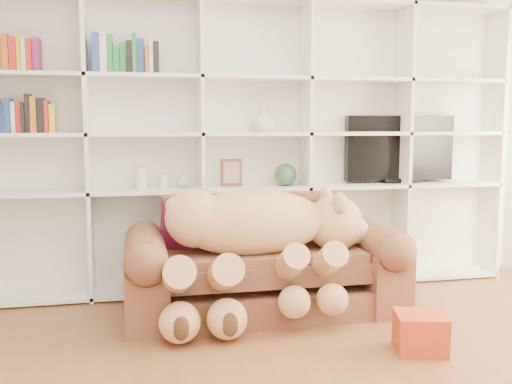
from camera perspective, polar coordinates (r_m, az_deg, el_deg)
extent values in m
cube|color=white|center=(4.89, -0.66, 6.47)|extent=(5.00, 0.02, 2.70)
cube|color=white|center=(4.86, -0.57, 4.70)|extent=(4.40, 0.03, 2.40)
cube|color=white|center=(4.62, -16.47, 4.30)|extent=(0.03, 0.35, 2.40)
cube|color=white|center=(4.64, -5.52, 4.56)|extent=(0.03, 0.35, 2.40)
cube|color=white|center=(4.82, 4.96, 4.65)|extent=(0.03, 0.35, 2.40)
cube|color=white|center=(5.15, 14.40, 4.61)|extent=(0.03, 0.35, 2.40)
cube|color=white|center=(5.59, 22.52, 4.46)|extent=(0.03, 0.35, 2.40)
cube|color=white|center=(4.89, -0.17, -9.19)|extent=(4.40, 0.35, 0.03)
cube|color=white|center=(4.73, -0.18, 0.39)|extent=(4.40, 0.35, 0.03)
cube|color=white|center=(4.70, -0.18, 5.84)|extent=(4.40, 0.35, 0.03)
cube|color=white|center=(4.72, -0.18, 11.32)|extent=(4.40, 0.35, 0.03)
cube|color=brown|center=(4.28, 0.82, -10.61)|extent=(1.91, 0.77, 0.20)
cube|color=brown|center=(4.18, 0.88, -6.76)|extent=(1.42, 0.64, 0.27)
cube|color=brown|center=(4.48, -0.15, -3.34)|extent=(1.42, 0.18, 0.50)
cube|color=brown|center=(4.13, -10.93, -9.19)|extent=(0.29, 0.86, 0.50)
cube|color=brown|center=(4.50, 11.58, -7.89)|extent=(0.29, 0.86, 0.50)
cylinder|color=brown|center=(4.07, -11.01, -5.82)|extent=(0.29, 0.82, 0.29)
cylinder|color=brown|center=(4.44, 11.65, -4.77)|extent=(0.29, 0.82, 0.29)
ellipsoid|color=#E1A670|center=(4.08, -0.35, -3.07)|extent=(1.09, 0.53, 0.47)
sphere|color=#E1A670|center=(4.00, -6.16, -2.61)|extent=(0.41, 0.41, 0.41)
sphere|color=#E1A670|center=(4.25, 7.87, -3.11)|extent=(0.41, 0.41, 0.41)
sphere|color=#CFAB88|center=(4.32, 9.86, -3.76)|extent=(0.21, 0.21, 0.21)
sphere|color=#412917|center=(4.35, 10.83, -3.82)|extent=(0.07, 0.07, 0.07)
ellipsoid|color=#E1A670|center=(4.08, 8.36, -1.13)|extent=(0.10, 0.16, 0.16)
ellipsoid|color=#E1A670|center=(4.35, 7.02, -0.61)|extent=(0.10, 0.16, 0.16)
sphere|color=#E1A670|center=(3.98, -8.05, -1.46)|extent=(0.14, 0.14, 0.14)
cylinder|color=#E1A670|center=(3.89, 3.27, -7.37)|extent=(0.18, 0.50, 0.37)
cylinder|color=#E1A670|center=(3.97, 6.96, -7.13)|extent=(0.18, 0.50, 0.37)
cylinder|color=#E1A670|center=(3.78, -7.91, -8.46)|extent=(0.21, 0.58, 0.42)
cylinder|color=#E1A670|center=(3.81, -3.35, -8.27)|extent=(0.21, 0.58, 0.42)
sphere|color=#E1A670|center=(3.80, 3.90, -10.97)|extent=(0.22, 0.22, 0.22)
sphere|color=#E1A670|center=(3.88, 7.70, -10.64)|extent=(0.22, 0.22, 0.22)
sphere|color=#E1A670|center=(3.70, -7.65, -12.76)|extent=(0.26, 0.26, 0.26)
sphere|color=#E1A670|center=(3.73, -2.94, -12.52)|extent=(0.26, 0.26, 0.26)
cube|color=#4F0D20|center=(4.24, -6.98, -3.73)|extent=(0.41, 0.32, 0.38)
cube|color=#B93D18|center=(3.72, 16.09, -13.35)|extent=(0.35, 0.34, 0.23)
cube|color=black|center=(5.19, 14.15, 4.28)|extent=(0.99, 0.08, 0.57)
cube|color=black|center=(5.21, 14.06, 1.17)|extent=(0.33, 0.18, 0.04)
cube|color=#59301E|center=(4.68, -2.50, 1.99)|extent=(0.18, 0.04, 0.22)
sphere|color=#2D5832|center=(4.79, 2.97, 1.75)|extent=(0.19, 0.19, 0.19)
cylinder|color=silver|center=(4.62, -11.40, 1.35)|extent=(0.10, 0.10, 0.17)
cylinder|color=silver|center=(4.63, -9.22, 1.06)|extent=(0.09, 0.09, 0.12)
sphere|color=silver|center=(4.64, -7.26, 1.10)|extent=(0.10, 0.10, 0.10)
imported|color=beige|center=(4.72, 0.77, 7.23)|extent=(0.25, 0.25, 0.20)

